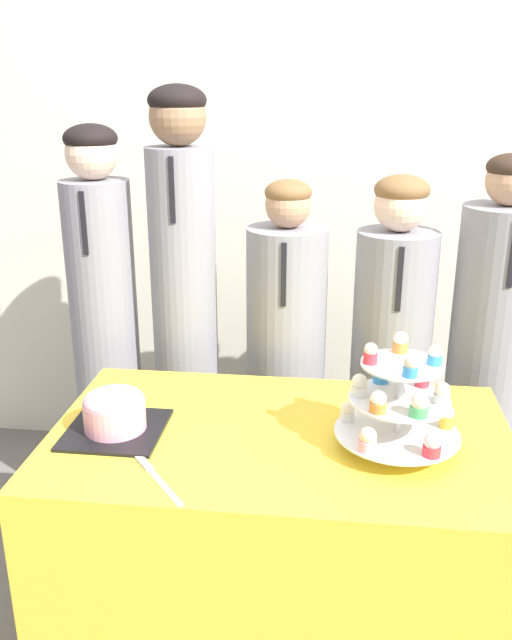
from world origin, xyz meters
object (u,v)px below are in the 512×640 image
cake_knife (151,472)px  student_1 (185,321)px  student_3 (389,375)px  cupcake_stand (399,401)px  student_2 (285,375)px  student_4 (487,373)px  student_0 (106,338)px  round_cake (114,412)px

cake_knife → student_1: (-0.11, 0.89, 0.09)m
cake_knife → student_3: (0.65, 0.89, -0.09)m
student_3 → cupcake_stand: bearing=-92.5°
student_1 → student_2: student_1 is taller
cupcake_stand → student_4: bearing=61.5°
student_2 → student_3: bearing=0.0°
cake_knife → student_4: size_ratio=0.14×
student_2 → student_4: bearing=0.0°
student_0 → student_3: student_0 is taller
round_cake → cupcake_stand: bearing=-0.2°
cupcake_stand → student_4: student_4 is taller
round_cake → cake_knife: 0.26m
student_1 → student_2: bearing=-0.0°
cake_knife → student_3: student_3 is taller
student_3 → student_2: bearing=-180.0°
student_1 → student_3: (0.76, -0.00, -0.18)m
student_4 → round_cake: bearing=-149.1°
student_4 → student_2: bearing=-180.0°
student_0 → student_4: size_ratio=1.06×
round_cake → student_3: bearing=40.6°
round_cake → student_4: size_ratio=0.18×
student_4 → student_1: bearing=180.0°
student_2 → student_1: bearing=180.0°
student_0 → student_1: 0.32m
cake_knife → student_2: bearing=124.4°
cupcake_stand → student_2: (-0.35, 0.70, -0.25)m
round_cake → cake_knife: (0.16, -0.20, -0.06)m
cake_knife → student_0: 0.98m
round_cake → cake_knife: round_cake is taller
student_4 → student_3: bearing=-180.0°
student_3 → student_4: student_4 is taller
cake_knife → student_2: size_ratio=0.15×
student_0 → student_2: size_ratio=1.13×
student_2 → student_4: (0.73, 0.00, 0.05)m
cupcake_stand → student_2: student_2 is taller
cake_knife → student_0: (-0.42, 0.89, 0.01)m
round_cake → student_0: bearing=110.9°
student_0 → student_4: (1.42, 0.00, -0.07)m
cake_knife → cupcake_stand: size_ratio=0.64×
cupcake_stand → student_1: 1.01m
student_1 → round_cake: bearing=-93.9°
round_cake → cupcake_stand: (0.78, -0.00, 0.08)m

